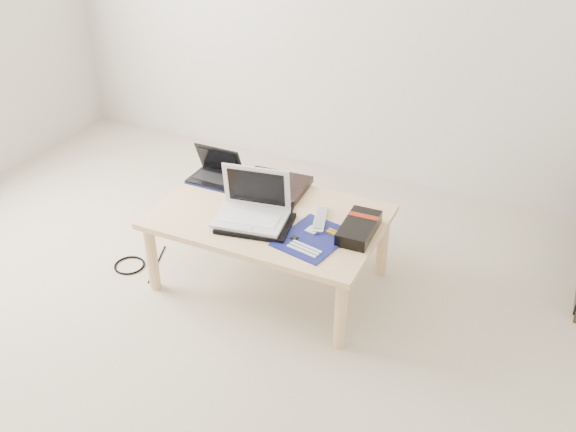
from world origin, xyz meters
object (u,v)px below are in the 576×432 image
at_px(netbook, 216,173).
at_px(gpu_box, 359,228).
at_px(coffee_table, 269,223).
at_px(white_laptop, 253,208).

relative_size(netbook, gpu_box, 0.91).
distance_m(coffee_table, white_laptop, 0.15).
bearing_deg(netbook, gpu_box, -11.40).
relative_size(coffee_table, white_laptop, 3.04).
height_order(netbook, white_laptop, white_laptop).
xyz_separation_m(coffee_table, white_laptop, (-0.04, -0.08, 0.12)).
bearing_deg(netbook, coffee_table, -26.12).
bearing_deg(white_laptop, netbook, 142.52).
bearing_deg(coffee_table, white_laptop, -118.86).
bearing_deg(coffee_table, netbook, 153.88).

